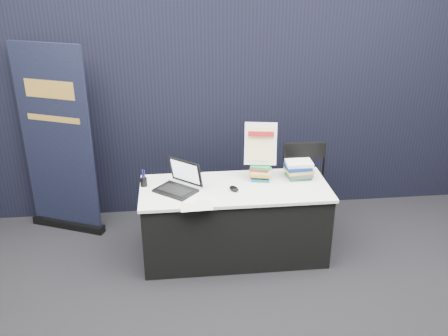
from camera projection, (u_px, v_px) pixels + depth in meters
floor at (242, 287)px, 4.55m from camera, size 8.00×8.00×0.00m
wall_back at (206, 26)px, 7.47m from camera, size 8.00×0.02×3.50m
drape_partition at (223, 109)px, 5.51m from camera, size 6.00×0.08×2.40m
display_table at (234, 221)px, 4.89m from camera, size 1.80×0.75×0.75m
laptop at (175, 183)px, 4.67m from camera, size 0.44×0.49×0.27m
mouse at (234, 189)px, 4.67m from camera, size 0.12×0.14×0.04m
brochure_left at (182, 197)px, 4.55m from camera, size 0.33×0.27×0.00m
brochure_mid at (196, 206)px, 4.40m from camera, size 0.29×0.21×0.00m
brochure_right at (207, 203)px, 4.44m from camera, size 0.32×0.28×0.00m
pen_cup at (144, 182)px, 4.75m from camera, size 0.08×0.08×0.08m
book_stack_tall at (260, 172)px, 4.87m from camera, size 0.22×0.19×0.16m
book_stack_short at (299, 170)px, 4.89m from camera, size 0.24×0.19×0.17m
info_sign at (261, 144)px, 4.78m from camera, size 0.32×0.17×0.42m
pullup_banner at (59, 152)px, 5.17m from camera, size 0.82×0.43×2.02m
stacking_chair at (307, 188)px, 5.16m from camera, size 0.48×0.48×0.99m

